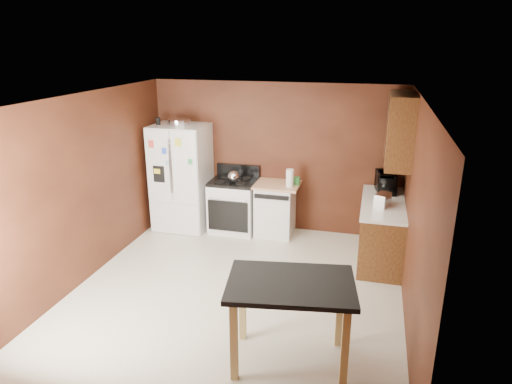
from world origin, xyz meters
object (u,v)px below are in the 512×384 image
at_px(refrigerator, 182,177).
at_px(island, 291,295).
at_px(green_canister, 297,181).
at_px(dishwasher, 275,209).
at_px(pen_cup, 158,121).
at_px(paper_towel, 290,178).
at_px(toaster, 383,200).
at_px(gas_range, 234,205).
at_px(roasting_pan, 180,122).
at_px(microwave, 386,183).
at_px(kettle, 233,177).

distance_m(refrigerator, island, 3.91).
distance_m(green_canister, dishwasher, 0.61).
height_order(pen_cup, green_canister, pen_cup).
distance_m(paper_towel, island, 3.09).
xyz_separation_m(green_canister, refrigerator, (-1.97, -0.14, -0.05)).
height_order(toaster, dishwasher, toaster).
xyz_separation_m(paper_towel, toaster, (1.44, -0.60, -0.04)).
xyz_separation_m(toaster, gas_range, (-2.41, 0.67, -0.53)).
height_order(roasting_pan, paper_towel, roasting_pan).
relative_size(pen_cup, microwave, 0.23).
relative_size(paper_towel, microwave, 0.58).
xyz_separation_m(toaster, microwave, (0.04, 0.70, 0.04)).
relative_size(paper_towel, green_canister, 2.33).
xyz_separation_m(kettle, green_canister, (1.02, 0.18, -0.04)).
bearing_deg(refrigerator, green_canister, 3.93).
bearing_deg(island, gas_range, 116.64).
relative_size(roasting_pan, microwave, 0.77).
bearing_deg(microwave, dishwasher, 81.03).
height_order(roasting_pan, pen_cup, pen_cup).
relative_size(pen_cup, gas_range, 0.10).
bearing_deg(microwave, pen_cup, 82.97).
bearing_deg(dishwasher, roasting_pan, -178.37).
height_order(toaster, microwave, microwave).
relative_size(microwave, refrigerator, 0.27).
distance_m(microwave, island, 3.27).
bearing_deg(paper_towel, roasting_pan, 178.50).
relative_size(kettle, toaster, 0.73).
bearing_deg(gas_range, paper_towel, -4.17).
bearing_deg(roasting_pan, pen_cup, -166.42).
distance_m(roasting_pan, pen_cup, 0.36).
bearing_deg(green_canister, dishwasher, -171.55).
distance_m(kettle, gas_range, 0.54).
distance_m(roasting_pan, kettle, 1.27).
xyz_separation_m(pen_cup, dishwasher, (1.98, 0.13, -1.41)).
height_order(green_canister, toaster, toaster).
bearing_deg(refrigerator, island, -50.95).
xyz_separation_m(pen_cup, kettle, (1.29, 0.01, -0.86)).
xyz_separation_m(kettle, microwave, (2.42, 0.13, 0.04)).
distance_m(roasting_pan, island, 4.08).
bearing_deg(dishwasher, pen_cup, -176.21).
relative_size(pen_cup, toaster, 0.44).
relative_size(kettle, gas_range, 0.17).
bearing_deg(kettle, pen_cup, -179.73).
xyz_separation_m(gas_range, dishwasher, (0.72, 0.02, -0.01)).
bearing_deg(microwave, roasting_pan, 81.75).
relative_size(kettle, dishwasher, 0.21).
bearing_deg(kettle, microwave, 3.05).
bearing_deg(paper_towel, gas_range, 175.83).
bearing_deg(gas_range, pen_cup, -175.16).
xyz_separation_m(kettle, island, (1.52, -3.00, -0.22)).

